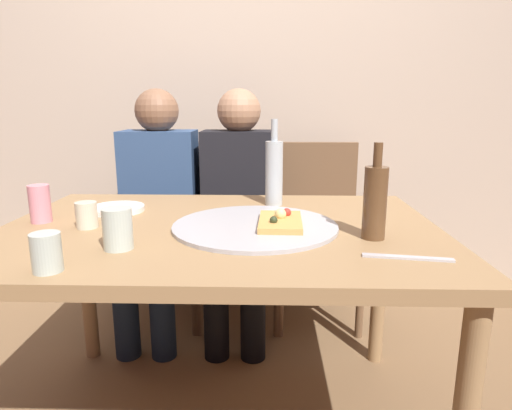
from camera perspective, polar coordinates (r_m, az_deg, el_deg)
name	(u,v)px	position (r m, az deg, el deg)	size (l,w,h in m)	color
back_wall	(241,66)	(2.55, -1.92, 17.57)	(6.00, 0.10, 2.60)	#BCA893
dining_table	(220,249)	(1.42, -4.68, -5.70)	(1.37, 0.95, 0.72)	#99754C
pizza_tray	(255,226)	(1.36, -0.12, -2.76)	(0.51, 0.51, 0.01)	#ADADB2
pizza_slice_last	(280,221)	(1.35, 3.19, -2.07)	(0.14, 0.22, 0.05)	tan
wine_bottle	(375,201)	(1.28, 15.19, 0.50)	(0.07, 0.07, 0.27)	brown
beer_bottle	(274,172)	(1.65, 2.36, 4.36)	(0.07, 0.07, 0.32)	#B2BCC1
tumbler_near	(46,252)	(1.11, -25.54, -5.57)	(0.07, 0.07, 0.09)	#B7C6BC
tumbler_far	(87,215)	(1.45, -21.12, -1.21)	(0.07, 0.07, 0.08)	beige
wine_glass	(118,229)	(1.21, -17.51, -2.95)	(0.08, 0.08, 0.11)	#B7C6BC
soda_can	(40,204)	(1.58, -26.24, 0.16)	(0.07, 0.07, 0.12)	pink
plate_stack	(117,209)	(1.65, -17.57, -0.46)	(0.19, 0.19, 0.02)	white
table_knife	(408,258)	(1.16, 19.07, -6.47)	(0.22, 0.02, 0.01)	#B7B7BC
chair_left	(165,218)	(2.34, -11.72, -1.69)	(0.44, 0.44, 0.90)	brown
chair_middle	(241,219)	(2.29, -2.02, -1.79)	(0.44, 0.44, 0.90)	brown
chair_right	(316,219)	(2.30, 7.80, -1.84)	(0.44, 0.44, 0.90)	brown
guest_in_sweater	(157,201)	(2.17, -12.78, 0.56)	(0.36, 0.56, 1.17)	navy
guest_in_beanie	(238,201)	(2.11, -2.30, 0.51)	(0.36, 0.56, 1.17)	black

